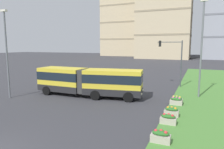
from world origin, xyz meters
The scene contains 12 objects.
articulated_bus centered at (-1.18, 13.00, 1.65)m, with size 11.93×3.65×3.00m.
car_maroon_sedan centered at (-6.04, 20.04, 0.75)m, with size 4.44×2.10×1.58m.
flower_planter_1 centered at (8.07, 4.90, 0.43)m, with size 1.10×0.56×0.74m.
flower_planter_2 centered at (8.07, 7.91, 0.43)m, with size 1.10×0.56×0.74m.
flower_planter_3 centered at (8.07, 9.68, 0.43)m, with size 1.10×0.56×0.74m.
flower_planter_4 centered at (8.07, 12.99, 0.43)m, with size 1.10×0.56×0.74m.
flower_planter_5 centered at (8.07, 13.44, 0.43)m, with size 1.10×0.56×0.74m.
traffic_light_far_right centered at (6.68, 22.00, 4.19)m, with size 3.23×0.28×6.17m.
streetlight_left centered at (-8.50, 9.01, 4.99)m, with size 0.70×0.28×9.09m.
streetlight_median centered at (9.97, 17.03, 5.51)m, with size 0.70×0.28×10.12m.
apartment_tower_west centered at (-30.00, 101.98, 21.61)m, with size 20.46×15.80×43.18m.
apartment_tower_westcentre centered at (-4.92, 85.26, 23.85)m, with size 21.93×16.28×47.67m.
Camera 1 is at (9.86, -6.26, 5.51)m, focal length 32.89 mm.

